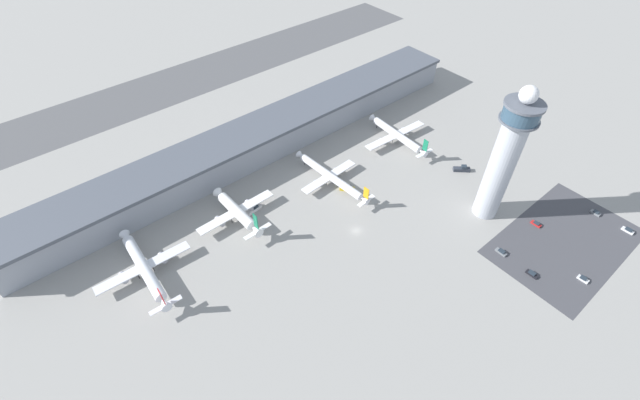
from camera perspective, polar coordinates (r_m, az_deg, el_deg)
ground_plane at (r=180.36m, az=4.85°, el=-4.12°), size 1000.00×1000.00×0.00m
terminal_building at (r=216.22m, az=-7.95°, el=8.09°), size 243.13×25.00×15.62m
runway_strip at (r=290.73m, az=-18.17°, el=14.69°), size 364.69×44.00×0.01m
control_tower at (r=181.41m, az=23.44°, el=5.37°), size 14.49×14.49×61.12m
parking_lot_surface at (r=202.42m, az=29.84°, el=-4.87°), size 64.00×40.00×0.01m
airplane_gate_alpha at (r=175.01m, az=-22.42°, el=-8.36°), size 36.58×42.86×13.51m
airplane_gate_bravo at (r=184.16m, az=-11.02°, el=-1.53°), size 36.32×32.32×14.39m
airplane_gate_charlie at (r=198.17m, az=1.43°, el=3.14°), size 31.24×46.12×11.36m
airplane_gate_delta at (r=226.45m, az=10.22°, el=8.53°), size 38.31×40.40×12.17m
service_truck_catering at (r=189.42m, az=-8.79°, el=-1.17°), size 8.03×3.50×2.67m
service_truck_fuel at (r=217.60m, az=18.41°, el=3.94°), size 7.46×7.16×3.18m
service_truck_baggage at (r=197.05m, az=3.68°, el=1.54°), size 6.14×6.72×2.42m
car_grey_coupe at (r=220.65m, az=35.81°, el=-3.30°), size 1.92×4.72×1.58m
car_blue_compact at (r=186.38m, az=23.01°, el=-6.39°), size 1.91×4.63×1.55m
car_black_suv at (r=184.15m, az=26.41°, el=-8.81°), size 1.92×4.57×1.40m
car_navy_sedan at (r=221.39m, az=32.86°, el=-1.43°), size 1.89×4.10×1.55m
car_green_van at (r=203.54m, az=26.86°, el=-2.85°), size 1.78×4.29×1.40m
car_white_wagon at (r=191.84m, az=31.65°, el=-8.94°), size 2.07×4.16×1.46m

